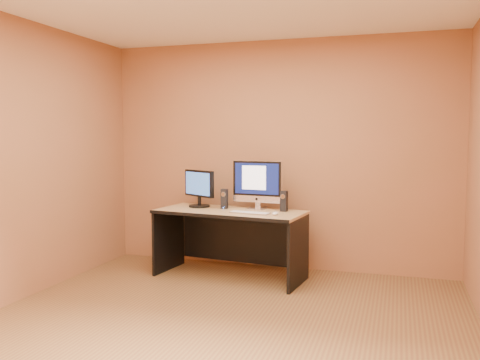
{
  "coord_description": "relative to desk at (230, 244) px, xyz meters",
  "views": [
    {
      "loc": [
        1.33,
        -3.68,
        1.52
      ],
      "look_at": [
        -0.24,
        1.3,
        1.06
      ],
      "focal_mm": 38.0,
      "sensor_mm": 36.0,
      "label": 1
    }
  ],
  "objects": [
    {
      "name": "mouse",
      "position": [
        0.54,
        -0.16,
        0.38
      ],
      "size": [
        0.06,
        0.1,
        0.04
      ],
      "primitive_type": "ellipsoid",
      "rotation": [
        0.0,
        0.0,
        -0.07
      ],
      "color": "white",
      "rests_on": "desk"
    },
    {
      "name": "walls",
      "position": [
        0.38,
        -1.4,
        0.94
      ],
      "size": [
        4.0,
        4.0,
        2.6
      ],
      "primitive_type": null,
      "color": "#955B3C",
      "rests_on": "ground"
    },
    {
      "name": "keyboard",
      "position": [
        0.26,
        -0.14,
        0.37
      ],
      "size": [
        0.43,
        0.17,
        0.02
      ],
      "primitive_type": "cube",
      "rotation": [
        0.0,
        0.0,
        -0.13
      ],
      "color": "#B5B5B9",
      "rests_on": "desk"
    },
    {
      "name": "speaker_right",
      "position": [
        0.57,
        0.12,
        0.47
      ],
      "size": [
        0.08,
        0.08,
        0.22
      ],
      "primitive_type": null,
      "rotation": [
        0.0,
        0.0,
        -0.14
      ],
      "color": "black",
      "rests_on": "desk"
    },
    {
      "name": "speaker_left",
      "position": [
        -0.1,
        0.12,
        0.47
      ],
      "size": [
        0.07,
        0.07,
        0.22
      ],
      "primitive_type": null,
      "rotation": [
        0.0,
        0.0,
        0.03
      ],
      "color": "black",
      "rests_on": "desk"
    },
    {
      "name": "cable_a",
      "position": [
        0.32,
        0.29,
        0.37
      ],
      "size": [
        0.04,
        0.21,
        0.01
      ],
      "primitive_type": "cylinder",
      "rotation": [
        1.57,
        0.0,
        0.14
      ],
      "color": "black",
      "rests_on": "desk"
    },
    {
      "name": "imac",
      "position": [
        0.24,
        0.18,
        0.63
      ],
      "size": [
        0.58,
        0.26,
        0.54
      ],
      "primitive_type": null,
      "rotation": [
        0.0,
        0.0,
        -0.1
      ],
      "color": "silver",
      "rests_on": "desk"
    },
    {
      "name": "cable_b",
      "position": [
        0.27,
        0.3,
        0.37
      ],
      "size": [
        0.1,
        0.15,
        0.01
      ],
      "primitive_type": "cylinder",
      "rotation": [
        1.57,
        0.0,
        -0.59
      ],
      "color": "black",
      "rests_on": "desk"
    },
    {
      "name": "floor",
      "position": [
        0.38,
        -1.4,
        -0.36
      ],
      "size": [
        4.0,
        4.0,
        0.0
      ],
      "primitive_type": "plane",
      "color": "brown",
      "rests_on": "ground"
    },
    {
      "name": "second_monitor",
      "position": [
        -0.41,
        0.16,
        0.57
      ],
      "size": [
        0.53,
        0.44,
        0.41
      ],
      "primitive_type": null,
      "rotation": [
        0.0,
        0.0,
        -0.51
      ],
      "color": "black",
      "rests_on": "desk"
    },
    {
      "name": "desk",
      "position": [
        0.0,
        0.0,
        0.0
      ],
      "size": [
        1.64,
        0.87,
        0.73
      ],
      "primitive_type": null,
      "rotation": [
        0.0,
        0.0,
        -0.12
      ],
      "color": "tan",
      "rests_on": "ground"
    }
  ]
}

